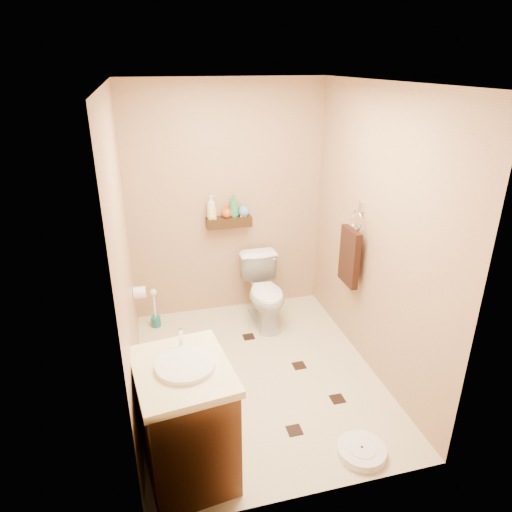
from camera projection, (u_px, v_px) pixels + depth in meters
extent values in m
plane|color=beige|center=(258.00, 374.00, 4.00)|extent=(2.50, 2.50, 0.00)
cube|color=tan|center=(227.00, 203.00, 4.64)|extent=(2.00, 0.04, 2.40)
cube|color=tan|center=(318.00, 334.00, 2.42)|extent=(2.00, 0.04, 2.40)
cube|color=tan|center=(125.00, 261.00, 3.30)|extent=(0.04, 2.50, 2.40)
cube|color=tan|center=(375.00, 236.00, 3.76)|extent=(0.04, 2.50, 2.40)
cube|color=white|center=(258.00, 82.00, 3.05)|extent=(2.00, 2.50, 0.02)
cube|color=#36220E|center=(229.00, 222.00, 4.64)|extent=(0.46, 0.14, 0.10)
cube|color=black|center=(229.00, 401.00, 3.68)|extent=(0.11, 0.11, 0.01)
cube|color=black|center=(299.00, 366.00, 4.11)|extent=(0.11, 0.11, 0.01)
cube|color=black|center=(294.00, 430.00, 3.39)|extent=(0.11, 0.11, 0.01)
cube|color=black|center=(189.00, 351.00, 4.31)|extent=(0.11, 0.11, 0.01)
cube|color=black|center=(337.00, 399.00, 3.70)|extent=(0.11, 0.11, 0.01)
cube|color=black|center=(249.00, 337.00, 4.53)|extent=(0.11, 0.11, 0.01)
imported|color=white|center=(265.00, 292.00, 4.67)|extent=(0.39, 0.69, 0.70)
cube|color=brown|center=(187.00, 424.00, 2.92)|extent=(0.60, 0.71, 0.79)
cube|color=#F4EBB0|center=(182.00, 371.00, 2.75)|extent=(0.65, 0.75, 0.05)
cylinder|color=white|center=(185.00, 366.00, 2.74)|extent=(0.36, 0.36, 0.05)
cylinder|color=silver|center=(181.00, 337.00, 2.91)|extent=(0.03, 0.03, 0.12)
cylinder|color=white|center=(361.00, 451.00, 3.17)|extent=(0.39, 0.39, 0.06)
cylinder|color=white|center=(362.00, 447.00, 3.16)|extent=(0.20, 0.20, 0.01)
cylinder|color=#19645D|center=(156.00, 321.00, 4.70)|extent=(0.10, 0.10, 0.11)
cylinder|color=white|center=(154.00, 305.00, 4.63)|extent=(0.02, 0.02, 0.30)
sphere|color=white|center=(153.00, 292.00, 4.57)|extent=(0.07, 0.07, 0.07)
cube|color=silver|center=(362.00, 207.00, 3.90)|extent=(0.03, 0.06, 0.08)
torus|color=silver|center=(357.00, 220.00, 3.94)|extent=(0.02, 0.19, 0.19)
cube|color=black|center=(349.00, 257.00, 4.07)|extent=(0.06, 0.30, 0.52)
cylinder|color=white|center=(140.00, 292.00, 4.13)|extent=(0.11, 0.11, 0.11)
cylinder|color=silver|center=(134.00, 287.00, 4.09)|extent=(0.04, 0.02, 0.02)
imported|color=silver|center=(211.00, 207.00, 4.53)|extent=(0.10, 0.10, 0.24)
imported|color=gold|center=(212.00, 210.00, 4.55)|extent=(0.09, 0.09, 0.18)
imported|color=#C14716|center=(227.00, 211.00, 4.59)|extent=(0.14, 0.14, 0.14)
imported|color=#2C8652|center=(234.00, 206.00, 4.58)|extent=(0.12, 0.12, 0.23)
imported|color=gold|center=(243.00, 209.00, 4.62)|extent=(0.08, 0.08, 0.15)
imported|color=#5383D1|center=(244.00, 209.00, 4.62)|extent=(0.12, 0.12, 0.15)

